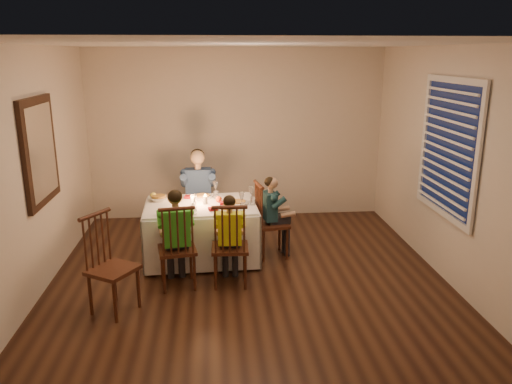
{
  "coord_description": "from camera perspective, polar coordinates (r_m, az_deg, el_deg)",
  "views": [
    {
      "loc": [
        -0.37,
        -5.12,
        2.52
      ],
      "look_at": [
        0.09,
        0.15,
        1.03
      ],
      "focal_mm": 35.0,
      "sensor_mm": 36.0,
      "label": 1
    }
  ],
  "objects": [
    {
      "name": "ground",
      "position": [
        5.72,
        -0.78,
        -10.46
      ],
      "size": [
        5.0,
        5.0,
        0.0
      ],
      "primitive_type": "plane",
      "color": "black",
      "rests_on": "ground"
    },
    {
      "name": "wall_left",
      "position": [
        5.59,
        -24.5,
        1.65
      ],
      "size": [
        0.02,
        5.0,
        2.6
      ],
      "primitive_type": "cube",
      "color": "beige",
      "rests_on": "ground"
    },
    {
      "name": "wall_right",
      "position": [
        5.88,
        21.63,
        2.59
      ],
      "size": [
        0.02,
        5.0,
        2.6
      ],
      "primitive_type": "cube",
      "color": "beige",
      "rests_on": "ground"
    },
    {
      "name": "wall_back",
      "position": [
        7.73,
        -2.18,
        6.57
      ],
      "size": [
        4.5,
        0.02,
        2.6
      ],
      "primitive_type": "cube",
      "color": "beige",
      "rests_on": "ground"
    },
    {
      "name": "ceiling",
      "position": [
        5.14,
        -0.89,
        16.57
      ],
      "size": [
        5.0,
        5.0,
        0.0
      ],
      "primitive_type": "plane",
      "color": "white",
      "rests_on": "wall_back"
    },
    {
      "name": "dining_table",
      "position": [
        6.24,
        -6.31,
        -3.21
      ],
      "size": [
        1.42,
        1.06,
        0.69
      ],
      "rotation": [
        0.0,
        0.0,
        0.05
      ],
      "color": "white",
      "rests_on": "ground"
    },
    {
      "name": "chair_adult",
      "position": [
        7.1,
        -6.41,
        -5.21
      ],
      "size": [
        0.4,
        0.38,
        0.98
      ],
      "primitive_type": null,
      "rotation": [
        0.0,
        0.0,
        0.0
      ],
      "color": "#33150E",
      "rests_on": "ground"
    },
    {
      "name": "chair_near_left",
      "position": [
        5.75,
        -8.82,
        -10.52
      ],
      "size": [
        0.46,
        0.44,
        0.98
      ],
      "primitive_type": null,
      "rotation": [
        0.0,
        0.0,
        3.31
      ],
      "color": "#33150E",
      "rests_on": "ground"
    },
    {
      "name": "chair_near_right",
      "position": [
        5.74,
        -2.93,
        -10.39
      ],
      "size": [
        0.41,
        0.39,
        0.98
      ],
      "primitive_type": null,
      "rotation": [
        0.0,
        0.0,
        3.11
      ],
      "color": "#33150E",
      "rests_on": "ground"
    },
    {
      "name": "chair_end",
      "position": [
        6.47,
        1.79,
        -7.27
      ],
      "size": [
        0.44,
        0.46,
        0.98
      ],
      "primitive_type": null,
      "rotation": [
        0.0,
        0.0,
        1.74
      ],
      "color": "#33150E",
      "rests_on": "ground"
    },
    {
      "name": "chair_extra",
      "position": [
        5.37,
        -15.67,
        -12.93
      ],
      "size": [
        0.56,
        0.57,
        1.02
      ],
      "primitive_type": null,
      "rotation": [
        0.0,
        0.0,
        1.0
      ],
      "color": "#33150E",
      "rests_on": "ground"
    },
    {
      "name": "adult",
      "position": [
        7.1,
        -6.41,
        -5.21
      ],
      "size": [
        0.46,
        0.43,
        1.26
      ],
      "primitive_type": null,
      "rotation": [
        0.0,
        0.0,
        0.0
      ],
      "color": "#314E7B",
      "rests_on": "ground"
    },
    {
      "name": "child_green",
      "position": [
        5.75,
        -8.82,
        -10.52
      ],
      "size": [
        0.44,
        0.41,
        1.12
      ],
      "primitive_type": null,
      "rotation": [
        0.0,
        0.0,
        3.31
      ],
      "color": "green",
      "rests_on": "ground"
    },
    {
      "name": "child_yellow",
      "position": [
        5.74,
        -2.93,
        -10.39
      ],
      "size": [
        0.35,
        0.32,
        1.05
      ],
      "primitive_type": null,
      "rotation": [
        0.0,
        0.0,
        3.11
      ],
      "color": "#EFF61A",
      "rests_on": "ground"
    },
    {
      "name": "child_teal",
      "position": [
        6.47,
        1.79,
        -7.27
      ],
      "size": [
        0.36,
        0.38,
        1.04
      ],
      "primitive_type": null,
      "rotation": [
        0.0,
        0.0,
        1.74
      ],
      "color": "#18373E",
      "rests_on": "ground"
    },
    {
      "name": "setting_adult",
      "position": [
        6.46,
        -6.1,
        -0.53
      ],
      "size": [
        0.27,
        0.27,
        0.02
      ],
      "primitive_type": "cylinder",
      "rotation": [
        0.0,
        0.0,
        0.05
      ],
      "color": "silver",
      "rests_on": "dining_table"
    },
    {
      "name": "setting_green",
      "position": [
        5.87,
        -8.77,
        -2.31
      ],
      "size": [
        0.27,
        0.27,
        0.02
      ],
      "primitive_type": "cylinder",
      "rotation": [
        0.0,
        0.0,
        0.05
      ],
      "color": "silver",
      "rests_on": "dining_table"
    },
    {
      "name": "setting_yellow",
      "position": [
        5.94,
        -3.23,
        -1.92
      ],
      "size": [
        0.27,
        0.27,
        0.02
      ],
      "primitive_type": "cylinder",
      "rotation": [
        0.0,
        0.0,
        0.05
      ],
      "color": "silver",
      "rests_on": "dining_table"
    },
    {
      "name": "setting_teal",
      "position": [
        6.17,
        -2.03,
        -1.23
      ],
      "size": [
        0.27,
        0.27,
        0.02
      ],
      "primitive_type": "cylinder",
      "rotation": [
        0.0,
        0.0,
        0.05
      ],
      "color": "silver",
      "rests_on": "dining_table"
    },
    {
      "name": "candle_left",
      "position": [
        6.16,
        -7.09,
        -0.98
      ],
      "size": [
        0.06,
        0.06,
        0.1
      ],
      "primitive_type": "cylinder",
      "color": "white",
      "rests_on": "dining_table"
    },
    {
      "name": "candle_right",
      "position": [
        6.16,
        -5.81,
        -0.93
      ],
      "size": [
        0.06,
        0.06,
        0.1
      ],
      "primitive_type": "cylinder",
      "color": "white",
      "rests_on": "dining_table"
    },
    {
      "name": "squash",
      "position": [
        6.46,
        -11.65,
        -0.46
      ],
      "size": [
        0.09,
        0.09,
        0.09
      ],
      "primitive_type": "sphere",
      "color": "yellow",
      "rests_on": "dining_table"
    },
    {
      "name": "orange_fruit",
      "position": [
        6.22,
        -4.27,
        -0.84
      ],
      "size": [
        0.08,
        0.08,
        0.08
      ],
      "primitive_type": "sphere",
      "color": "#F44F14",
      "rests_on": "dining_table"
    },
    {
      "name": "serving_bowl",
      "position": [
        6.39,
        -11.04,
        -0.76
      ],
      "size": [
        0.24,
        0.24,
        0.06
      ],
      "primitive_type": "imported",
      "rotation": [
        0.0,
        0.0,
        -0.07
      ],
      "color": "silver",
      "rests_on": "dining_table"
    },
    {
      "name": "wall_mirror",
      "position": [
        5.82,
        -23.47,
        4.29
      ],
      "size": [
        0.06,
        0.95,
        1.15
      ],
      "color": "black",
      "rests_on": "wall_left"
    },
    {
      "name": "window_blinds",
      "position": [
        5.91,
        21.02,
        4.7
      ],
      "size": [
        0.07,
        1.34,
        1.54
      ],
      "color": "#0C1533",
      "rests_on": "wall_right"
    }
  ]
}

